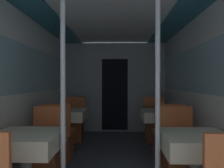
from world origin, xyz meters
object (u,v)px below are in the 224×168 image
object	(u,v)px
support_pole_left_0	(63,96)
dining_table_right_1	(160,117)
support_pole_right_0	(158,96)
chair_right_far_1	(155,127)
chair_left_far_0	(45,156)
chair_right_near_1	(168,143)
chair_left_near_1	(59,142)
chair_right_far_0	(179,157)
dining_table_right_0	(196,146)
dining_table_left_1	(67,117)
dining_table_left_0	(26,145)
chair_left_far_1	(74,127)

from	to	relation	value
support_pole_left_0	dining_table_right_1	bearing A→B (deg)	53.75
support_pole_right_0	chair_right_far_1	distance (m)	2.56
chair_left_far_0	chair_right_near_1	bearing A→B (deg)	-159.31
chair_left_near_1	chair_right_far_0	bearing A→B (deg)	-20.69
support_pole_left_0	dining_table_right_0	size ratio (longest dim) A/B	3.06
dining_table_left_1	chair_right_far_0	size ratio (longest dim) A/B	0.79
chair_left_near_1	chair_right_far_0	world-z (taller)	same
dining_table_left_0	chair_right_near_1	size ratio (longest dim) A/B	0.79
chair_left_far_1	chair_right_far_0	bearing A→B (deg)	133.30
support_pole_left_0	chair_right_far_0	bearing A→B (deg)	23.72
chair_left_near_1	chair_left_far_1	bearing A→B (deg)	90.00
dining_table_right_0	chair_right_near_1	xyz separation A→B (m)	(0.00, 1.23, -0.31)
chair_left_far_0	chair_right_near_1	world-z (taller)	same
dining_table_right_1	chair_right_far_1	xyz separation A→B (m)	(0.00, 0.58, -0.31)
chair_left_far_1	support_pole_left_0	bearing A→B (deg)	98.99
dining_table_left_0	dining_table_right_1	world-z (taller)	same
dining_table_left_0	chair_right_far_0	size ratio (longest dim) A/B	0.79
chair_left_far_0	dining_table_left_1	size ratio (longest dim) A/B	1.26
dining_table_right_0	chair_right_far_0	xyz separation A→B (m)	(0.00, 0.58, -0.31)
dining_table_right_1	dining_table_left_1	bearing A→B (deg)	180.00
chair_right_near_1	chair_right_far_1	bearing A→B (deg)	90.00
dining_table_left_0	chair_left_far_0	world-z (taller)	chair_left_far_0
support_pole_left_0	chair_left_near_1	size ratio (longest dim) A/B	2.42
chair_left_far_1	chair_right_far_1	world-z (taller)	same
dining_table_left_1	support_pole_right_0	size ratio (longest dim) A/B	0.33
dining_table_left_0	dining_table_right_0	distance (m)	1.71
dining_table_left_1	dining_table_right_0	xyz separation A→B (m)	(1.71, -1.81, 0.00)
chair_left_far_0	chair_left_near_1	distance (m)	0.65
chair_left_far_0	dining_table_right_1	size ratio (longest dim) A/B	1.26
dining_table_left_1	support_pole_right_0	world-z (taller)	support_pole_right_0
chair_left_far_1	dining_table_right_1	world-z (taller)	chair_left_far_1
chair_left_far_0	chair_right_far_0	size ratio (longest dim) A/B	1.00
chair_left_near_1	chair_right_far_0	size ratio (longest dim) A/B	1.00
chair_left_near_1	support_pole_right_0	world-z (taller)	support_pole_right_0
dining_table_left_1	chair_left_far_1	distance (m)	0.66
dining_table_left_1	chair_right_far_0	distance (m)	2.13
dining_table_left_0	dining_table_left_1	distance (m)	1.81
dining_table_right_1	chair_left_far_0	bearing A→B (deg)	-144.27
support_pole_left_0	chair_left_near_1	distance (m)	1.52
chair_right_near_1	support_pole_right_0	bearing A→B (deg)	-107.15
support_pole_left_0	chair_left_far_1	size ratio (longest dim) A/B	2.42
dining_table_left_0	support_pole_left_0	bearing A→B (deg)	0.00
chair_left_far_1	dining_table_right_1	size ratio (longest dim) A/B	1.26
dining_table_left_1	chair_right_near_1	world-z (taller)	chair_right_near_1
support_pole_right_0	chair_right_near_1	bearing A→B (deg)	72.85
chair_left_far_1	chair_right_far_0	distance (m)	2.49
support_pole_left_0	chair_right_far_0	size ratio (longest dim) A/B	2.42
chair_right_far_0	chair_right_near_1	xyz separation A→B (m)	(0.00, 0.65, 0.00)
chair_left_near_1	dining_table_right_1	world-z (taller)	chair_left_near_1
chair_right_far_0	support_pole_left_0	bearing A→B (deg)	23.72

